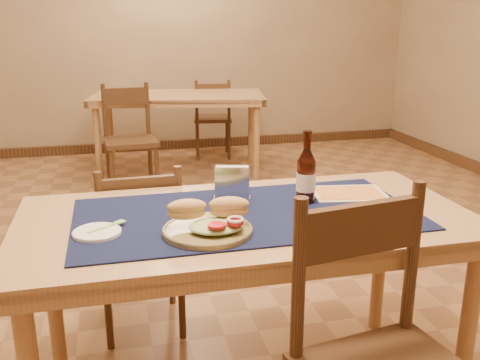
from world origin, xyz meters
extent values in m
cube|color=#936640|center=(0.00, 0.00, -0.01)|extent=(6.00, 7.00, 0.02)
cube|color=tan|center=(0.00, 3.51, 1.40)|extent=(6.00, 0.02, 2.80)
cylinder|color=#A17D4C|center=(0.72, -1.12, 0.35)|extent=(0.06, 0.06, 0.71)
cylinder|color=#A17D4C|center=(-0.72, -0.48, 0.35)|extent=(0.06, 0.06, 0.71)
cylinder|color=#A17D4C|center=(0.72, -0.48, 0.35)|extent=(0.06, 0.06, 0.71)
cube|color=#A17D4C|center=(0.00, -0.80, 0.73)|extent=(1.60, 0.80, 0.04)
cube|color=#0F1537|center=(0.00, -0.80, 0.75)|extent=(1.20, 0.60, 0.01)
cube|color=#482C19|center=(0.00, 3.47, 0.05)|extent=(6.00, 0.06, 0.10)
cylinder|color=#A17D4C|center=(-0.58, 2.34, 0.35)|extent=(0.06, 0.06, 0.71)
cylinder|color=#A17D4C|center=(0.83, 2.08, 0.35)|extent=(0.06, 0.06, 0.71)
cylinder|color=#A17D4C|center=(-0.46, 2.96, 0.35)|extent=(0.06, 0.06, 0.71)
cylinder|color=#A17D4C|center=(0.94, 2.70, 0.35)|extent=(0.06, 0.06, 0.71)
cube|color=#A17D4C|center=(0.18, 2.52, 0.73)|extent=(1.71, 1.07, 0.04)
cylinder|color=#482C19|center=(-0.20, -0.03, 0.20)|extent=(0.03, 0.03, 0.41)
cylinder|color=#482C19|center=(-0.52, -0.04, 0.20)|extent=(0.03, 0.03, 0.41)
cylinder|color=#482C19|center=(-0.19, -0.35, 0.20)|extent=(0.03, 0.03, 0.41)
cylinder|color=#482C19|center=(-0.52, -0.36, 0.20)|extent=(0.03, 0.03, 0.41)
cube|color=#482C19|center=(-0.36, -0.20, 0.41)|extent=(0.39, 0.39, 0.04)
cube|color=#482C19|center=(-0.35, -0.37, 0.73)|extent=(0.33, 0.04, 0.13)
cylinder|color=#482C19|center=(-0.19, -0.36, 0.62)|extent=(0.03, 0.03, 0.42)
cylinder|color=#482C19|center=(-0.52, -0.37, 0.62)|extent=(0.03, 0.03, 0.42)
cube|color=#482C19|center=(0.21, -1.26, 0.85)|extent=(0.38, 0.09, 0.15)
cylinder|color=#482C19|center=(0.02, -1.29, 0.73)|extent=(0.04, 0.04, 0.49)
cylinder|color=#482C19|center=(0.40, -1.23, 0.73)|extent=(0.04, 0.04, 0.49)
cylinder|color=#482C19|center=(-0.47, 1.71, 0.23)|extent=(0.04, 0.04, 0.45)
cylinder|color=#482C19|center=(-0.11, 1.73, 0.23)|extent=(0.04, 0.04, 0.45)
cylinder|color=#482C19|center=(-0.50, 2.07, 0.23)|extent=(0.04, 0.04, 0.45)
cylinder|color=#482C19|center=(-0.14, 2.09, 0.23)|extent=(0.04, 0.04, 0.45)
cube|color=#482C19|center=(-0.30, 1.90, 0.45)|extent=(0.45, 0.45, 0.04)
cube|color=#482C19|center=(-0.32, 2.09, 0.80)|extent=(0.36, 0.06, 0.14)
cylinder|color=#482C19|center=(-0.50, 2.08, 0.68)|extent=(0.04, 0.04, 0.46)
cylinder|color=#482C19|center=(-0.14, 2.10, 0.68)|extent=(0.04, 0.04, 0.46)
cylinder|color=#482C19|center=(0.79, 3.17, 0.21)|extent=(0.03, 0.03, 0.41)
cylinder|color=#482C19|center=(0.46, 3.21, 0.21)|extent=(0.03, 0.03, 0.41)
cylinder|color=#482C19|center=(0.74, 2.84, 0.21)|extent=(0.03, 0.03, 0.41)
cylinder|color=#482C19|center=(0.42, 2.89, 0.21)|extent=(0.03, 0.03, 0.41)
cube|color=#482C19|center=(0.60, 3.03, 0.41)|extent=(0.44, 0.44, 0.04)
cube|color=#482C19|center=(0.58, 2.85, 0.73)|extent=(0.33, 0.08, 0.13)
cylinder|color=#482C19|center=(0.74, 2.83, 0.62)|extent=(0.03, 0.03, 0.42)
cylinder|color=#482C19|center=(0.41, 2.88, 0.62)|extent=(0.03, 0.03, 0.42)
cylinder|color=olive|center=(-0.17, -0.95, 0.76)|extent=(0.29, 0.29, 0.02)
torus|color=olive|center=(-0.17, -0.95, 0.77)|extent=(0.29, 0.29, 0.01)
ellipsoid|color=#A9C285|center=(-0.14, -0.98, 0.79)|extent=(0.18, 0.14, 0.03)
ellipsoid|color=tan|center=(-0.23, -0.92, 0.83)|extent=(0.13, 0.06, 0.07)
ellipsoid|color=tan|center=(-0.09, -0.93, 0.83)|extent=(0.14, 0.08, 0.07)
cylinder|color=#B2171B|center=(-0.15, -1.02, 0.81)|extent=(0.06, 0.06, 0.01)
cylinder|color=#B2171B|center=(-0.09, -1.01, 0.81)|extent=(0.05, 0.05, 0.01)
torus|color=silver|center=(-0.09, -1.01, 0.82)|extent=(0.05, 0.05, 0.01)
cylinder|color=white|center=(-0.51, -0.87, 0.76)|extent=(0.15, 0.15, 0.01)
torus|color=white|center=(-0.51, -0.87, 0.77)|extent=(0.15, 0.15, 0.01)
cube|color=#88C96E|center=(-0.50, -0.86, 0.77)|extent=(0.10, 0.07, 0.00)
cube|color=#88C96E|center=(-0.44, -0.81, 0.77)|extent=(0.04, 0.04, 0.00)
cylinder|color=#45170C|center=(0.25, -0.73, 0.83)|extent=(0.07, 0.07, 0.16)
cone|color=#45170C|center=(0.25, -0.73, 0.93)|extent=(0.07, 0.07, 0.04)
cylinder|color=#45170C|center=(0.25, -0.73, 0.99)|extent=(0.03, 0.03, 0.06)
cylinder|color=#45170C|center=(0.25, -0.73, 1.02)|extent=(0.03, 0.03, 0.01)
cylinder|color=#FCEEC9|center=(0.25, -0.73, 0.83)|extent=(0.07, 0.07, 0.07)
cube|color=silver|center=(-0.01, -0.62, 0.76)|extent=(0.15, 0.08, 0.00)
cube|color=silver|center=(-0.02, -0.64, 0.82)|extent=(0.13, 0.04, 0.12)
cube|color=silver|center=(-0.01, -0.60, 0.82)|extent=(0.13, 0.04, 0.12)
cube|color=silver|center=(-0.01, -0.62, 0.82)|extent=(0.13, 0.06, 0.11)
cube|color=#3D86C3|center=(-0.02, -0.64, 0.83)|extent=(0.09, 0.02, 0.04)
cube|color=beige|center=(0.45, -0.68, 0.76)|extent=(0.31, 0.25, 0.00)
cube|color=orange|center=(0.45, -0.68, 0.76)|extent=(0.27, 0.21, 0.00)
camera|label=1|loc=(-0.44, -2.53, 1.41)|focal=40.00mm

